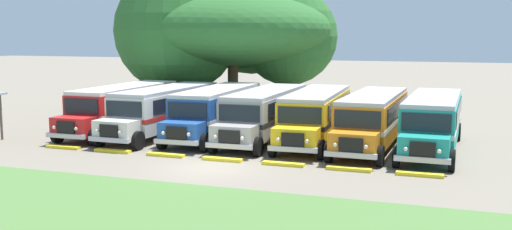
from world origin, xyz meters
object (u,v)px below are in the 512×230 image
(parked_bus_slot_2, at_px, (217,109))
(parked_bus_slot_6, at_px, (433,120))
(parked_bus_slot_3, at_px, (265,112))
(parked_bus_slot_4, at_px, (316,114))
(parked_bus_slot_0, at_px, (124,106))
(broad_shade_tree, at_px, (230,28))
(parked_bus_slot_5, at_px, (373,117))
(parked_bus_slot_1, at_px, (165,108))

(parked_bus_slot_2, height_order, parked_bus_slot_6, same)
(parked_bus_slot_3, xyz_separation_m, parked_bus_slot_6, (9.27, -0.11, 0.00))
(parked_bus_slot_3, bearing_deg, parked_bus_slot_2, -92.54)
(parked_bus_slot_2, xyz_separation_m, parked_bus_slot_4, (6.01, 0.16, 0.00))
(parked_bus_slot_0, relative_size, parked_bus_slot_4, 0.99)
(parked_bus_slot_0, bearing_deg, parked_bus_slot_3, 91.48)
(parked_bus_slot_2, bearing_deg, parked_bus_slot_6, 86.59)
(parked_bus_slot_0, bearing_deg, broad_shade_tree, 167.55)
(parked_bus_slot_0, xyz_separation_m, parked_bus_slot_2, (6.18, 0.35, 0.00))
(parked_bus_slot_2, distance_m, parked_bus_slot_4, 6.01)
(parked_bus_slot_3, height_order, parked_bus_slot_5, same)
(parked_bus_slot_1, bearing_deg, parked_bus_slot_6, 92.98)
(parked_bus_slot_2, distance_m, parked_bus_slot_5, 9.25)
(parked_bus_slot_3, distance_m, parked_bus_slot_6, 9.27)
(parked_bus_slot_2, relative_size, broad_shade_tree, 0.66)
(parked_bus_slot_0, bearing_deg, parked_bus_slot_6, 90.32)
(parked_bus_slot_1, height_order, parked_bus_slot_6, same)
(parked_bus_slot_6, height_order, broad_shade_tree, broad_shade_tree)
(parked_bus_slot_0, xyz_separation_m, parked_bus_slot_1, (3.01, -0.23, 0.00))
(parked_bus_slot_1, bearing_deg, parked_bus_slot_4, 96.22)
(parked_bus_slot_6, distance_m, broad_shade_tree, 20.22)
(parked_bus_slot_0, relative_size, broad_shade_tree, 0.65)
(parked_bus_slot_2, bearing_deg, parked_bus_slot_3, 85.85)
(parked_bus_slot_5, xyz_separation_m, parked_bus_slot_6, (3.10, 0.05, 0.00))
(parked_bus_slot_0, xyz_separation_m, parked_bus_slot_3, (9.26, 0.26, 0.00))
(parked_bus_slot_4, xyz_separation_m, parked_bus_slot_6, (6.34, -0.36, 0.00))
(parked_bus_slot_1, distance_m, broad_shade_tree, 12.69)
(parked_bus_slot_0, distance_m, parked_bus_slot_1, 3.02)
(parked_bus_slot_2, xyz_separation_m, parked_bus_slot_6, (12.35, -0.20, 0.00))
(parked_bus_slot_0, height_order, parked_bus_slot_6, same)
(parked_bus_slot_0, height_order, broad_shade_tree, broad_shade_tree)
(parked_bus_slot_1, xyz_separation_m, broad_shade_tree, (-0.52, 11.69, 4.90))
(parked_bus_slot_5, height_order, broad_shade_tree, broad_shade_tree)
(parked_bus_slot_6, bearing_deg, parked_bus_slot_4, -92.40)
(parked_bus_slot_1, bearing_deg, parked_bus_slot_3, 96.07)
(parked_bus_slot_5, bearing_deg, parked_bus_slot_3, -90.51)
(parked_bus_slot_1, distance_m, parked_bus_slot_6, 15.52)
(parked_bus_slot_5, distance_m, broad_shade_tree, 17.89)
(parked_bus_slot_5, relative_size, broad_shade_tree, 0.65)
(parked_bus_slot_0, xyz_separation_m, parked_bus_slot_4, (12.19, 0.52, 0.00))
(parked_bus_slot_1, relative_size, parked_bus_slot_6, 1.00)
(parked_bus_slot_4, height_order, broad_shade_tree, broad_shade_tree)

